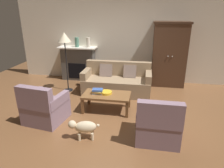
{
  "coord_description": "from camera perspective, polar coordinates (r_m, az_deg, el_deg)",
  "views": [
    {
      "loc": [
        0.71,
        -4.1,
        2.28
      ],
      "look_at": [
        -0.09,
        0.52,
        0.55
      ],
      "focal_mm": 32.43,
      "sensor_mm": 36.0,
      "label": 1
    }
  ],
  "objects": [
    {
      "name": "coffee_table",
      "position": [
        4.75,
        -1.54,
        -3.48
      ],
      "size": [
        1.1,
        0.6,
        0.42
      ],
      "color": "brown",
      "rests_on": "ground"
    },
    {
      "name": "fruit_bowl",
      "position": [
        4.75,
        -1.66,
        -2.41
      ],
      "size": [
        0.27,
        0.27,
        0.05
      ],
      "primitive_type": "cylinder",
      "color": "gold",
      "rests_on": "coffee_table"
    },
    {
      "name": "floor_lamp",
      "position": [
        5.83,
        -13.23,
        11.77
      ],
      "size": [
        0.36,
        0.36,
        1.7
      ],
      "color": "black",
      "rests_on": "ground"
    },
    {
      "name": "fireplace",
      "position": [
        6.99,
        -9.45,
        5.84
      ],
      "size": [
        1.26,
        0.48,
        1.12
      ],
      "color": "#4C4947",
      "rests_on": "ground"
    },
    {
      "name": "mantel_vase_jade",
      "position": [
        6.84,
        -9.85,
        11.55
      ],
      "size": [
        0.13,
        0.13,
        0.31
      ],
      "primitive_type": "cylinder",
      "color": "slate",
      "rests_on": "fireplace"
    },
    {
      "name": "book_stack",
      "position": [
        4.75,
        -4.13,
        -2.07
      ],
      "size": [
        0.27,
        0.2,
        0.11
      ],
      "color": "gray",
      "rests_on": "coffee_table"
    },
    {
      "name": "ground_plane",
      "position": [
        4.74,
        -0.04,
        -8.46
      ],
      "size": [
        9.6,
        9.6,
        0.0
      ],
      "primitive_type": "plane",
      "color": "brown"
    },
    {
      "name": "armchair_near_left",
      "position": [
        4.55,
        -18.52,
        -6.45
      ],
      "size": [
        0.88,
        0.88,
        0.88
      ],
      "color": "gray",
      "rests_on": "ground"
    },
    {
      "name": "couch",
      "position": [
        5.83,
        1.43,
        0.6
      ],
      "size": [
        1.92,
        0.86,
        0.86
      ],
      "color": "#937A5B",
      "rests_on": "ground"
    },
    {
      "name": "armchair_near_right",
      "position": [
        3.84,
        12.8,
        -11.07
      ],
      "size": [
        0.78,
        0.77,
        0.88
      ],
      "color": "gray",
      "rests_on": "ground"
    },
    {
      "name": "back_wall",
      "position": [
        6.74,
        3.73,
        12.74
      ],
      "size": [
        7.2,
        0.1,
        2.8
      ],
      "primitive_type": "cube",
      "color": "silver",
      "rests_on": "ground"
    },
    {
      "name": "dog",
      "position": [
        3.84,
        -7.99,
        -11.95
      ],
      "size": [
        0.56,
        0.29,
        0.39
      ],
      "color": "beige",
      "rests_on": "ground"
    },
    {
      "name": "armoire",
      "position": [
        6.48,
        15.83,
        7.98
      ],
      "size": [
        1.06,
        0.57,
        1.96
      ],
      "color": "#472D1E",
      "rests_on": "ground"
    },
    {
      "name": "mantel_vase_cream",
      "position": [
        6.72,
        -6.72,
        11.56
      ],
      "size": [
        0.13,
        0.13,
        0.31
      ],
      "primitive_type": "cylinder",
      "color": "beige",
      "rests_on": "fireplace"
    }
  ]
}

